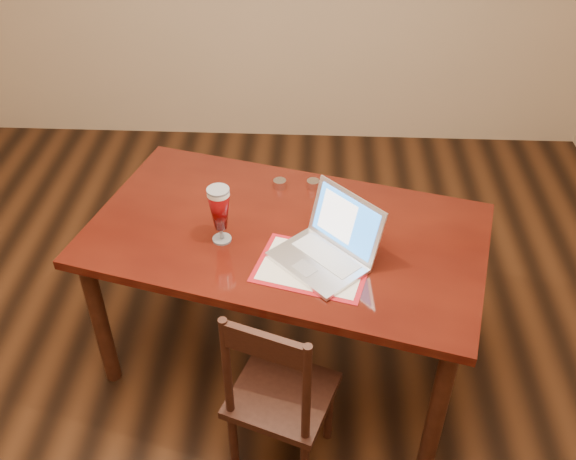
{
  "coord_description": "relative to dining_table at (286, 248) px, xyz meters",
  "views": [
    {
      "loc": [
        0.28,
        -1.86,
        2.52
      ],
      "look_at": [
        0.18,
        0.15,
        0.92
      ],
      "focal_mm": 40.0,
      "sensor_mm": 36.0,
      "label": 1
    }
  ],
  "objects": [
    {
      "name": "dining_chair",
      "position": [
        0.0,
        -0.58,
        -0.28
      ],
      "size": [
        0.49,
        0.48,
        0.91
      ],
      "rotation": [
        0.0,
        0.0,
        -0.34
      ],
      "color": "black",
      "rests_on": "ground"
    },
    {
      "name": "dining_table",
      "position": [
        0.0,
        0.0,
        0.0
      ],
      "size": [
        1.88,
        1.35,
        1.06
      ],
      "rotation": [
        0.0,
        0.0,
        -0.26
      ],
      "color": "#441009",
      "rests_on": "ground"
    },
    {
      "name": "ground",
      "position": [
        -0.16,
        -0.29,
        -0.71
      ],
      "size": [
        5.0,
        5.0,
        0.0
      ],
      "primitive_type": "plane",
      "color": "black",
      "rests_on": "ground"
    },
    {
      "name": "room_shell",
      "position": [
        -0.16,
        -0.29,
        1.06
      ],
      "size": [
        4.51,
        5.01,
        2.71
      ],
      "color": "tan",
      "rests_on": "ground"
    }
  ]
}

